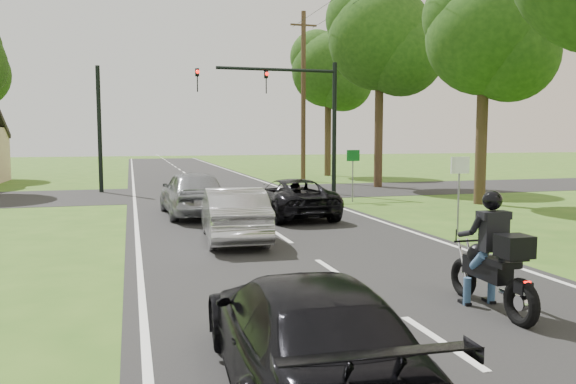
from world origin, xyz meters
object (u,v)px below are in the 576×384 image
object	(u,v)px
silver_sedan	(234,214)
dark_car_behind	(305,331)
traffic_signal	(295,103)
sign_green	(353,163)
utility_pole_far	(303,96)
motorcycle_rider	(494,264)
sign_white	(460,176)
dark_suv	(291,197)
silver_suv	(192,193)

from	to	relation	value
silver_sedan	dark_car_behind	size ratio (longest dim) A/B	0.96
silver_sedan	traffic_signal	bearing A→B (deg)	-110.82
silver_sedan	sign_green	size ratio (longest dim) A/B	1.95
utility_pole_far	traffic_signal	bearing A→B (deg)	-109.68
traffic_signal	utility_pole_far	bearing A→B (deg)	70.32
motorcycle_rider	sign_green	xyz separation A→B (m)	(3.46, 14.05, 0.86)
sign_white	silver_sedan	bearing A→B (deg)	172.05
dark_suv	traffic_signal	distance (m)	7.61
dark_suv	sign_white	xyz separation A→B (m)	(3.40, -4.57, 0.95)
silver_sedan	utility_pole_far	distance (m)	20.16
silver_suv	sign_green	xyz separation A→B (m)	(6.75, 2.31, 0.81)
motorcycle_rider	silver_sedan	distance (m)	7.42
sign_green	silver_sedan	bearing A→B (deg)	-130.96
silver_sedan	traffic_signal	world-z (taller)	traffic_signal
motorcycle_rider	traffic_signal	xyz separation A→B (m)	(1.90, 17.07, 3.40)
dark_suv	sign_green	bearing A→B (deg)	-137.80
motorcycle_rider	utility_pole_far	xyz separation A→B (m)	(4.76, 25.07, 4.35)
silver_sedan	sign_green	xyz separation A→B (m)	(6.22, 7.16, 0.90)
utility_pole_far	sign_white	world-z (taller)	utility_pole_far
dark_car_behind	utility_pole_far	world-z (taller)	utility_pole_far
motorcycle_rider	silver_suv	world-z (taller)	motorcycle_rider
sign_green	sign_white	bearing A→B (deg)	-91.43
sign_white	sign_green	distance (m)	8.00
sign_green	motorcycle_rider	bearing A→B (deg)	-103.84
dark_suv	silver_sedan	xyz separation A→B (m)	(-2.62, -3.73, 0.05)
dark_car_behind	silver_suv	bearing A→B (deg)	-88.44
traffic_signal	sign_green	xyz separation A→B (m)	(1.56, -3.02, -2.54)
silver_suv	traffic_signal	xyz separation A→B (m)	(5.18, 5.33, 3.35)
motorcycle_rider	traffic_signal	world-z (taller)	traffic_signal
traffic_signal	sign_white	distance (m)	11.39
dark_suv	traffic_signal	world-z (taller)	traffic_signal
silver_sedan	utility_pole_far	bearing A→B (deg)	-108.71
dark_suv	dark_car_behind	distance (m)	12.85
sign_white	dark_suv	bearing A→B (deg)	126.64
dark_car_behind	traffic_signal	size ratio (longest dim) A/B	0.67
traffic_signal	silver_suv	bearing A→B (deg)	-134.20
motorcycle_rider	silver_suv	distance (m)	12.19
dark_suv	sign_green	xyz separation A→B (m)	(3.60, 3.43, 0.95)
sign_green	dark_suv	bearing A→B (deg)	-136.37
motorcycle_rider	dark_suv	xyz separation A→B (m)	(-0.14, 10.62, -0.09)
motorcycle_rider	silver_suv	size ratio (longest dim) A/B	0.48
dark_car_behind	traffic_signal	xyz separation A→B (m)	(5.46, 18.83, 3.50)
dark_suv	utility_pole_far	world-z (taller)	utility_pole_far
sign_white	motorcycle_rider	bearing A→B (deg)	-118.32
sign_white	silver_suv	bearing A→B (deg)	139.02
silver_sedan	sign_white	bearing A→B (deg)	175.79
sign_white	sign_green	size ratio (longest dim) A/B	1.00
silver_suv	sign_white	world-z (taller)	sign_white
dark_suv	sign_white	bearing A→B (deg)	125.22
motorcycle_rider	sign_green	size ratio (longest dim) A/B	1.02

